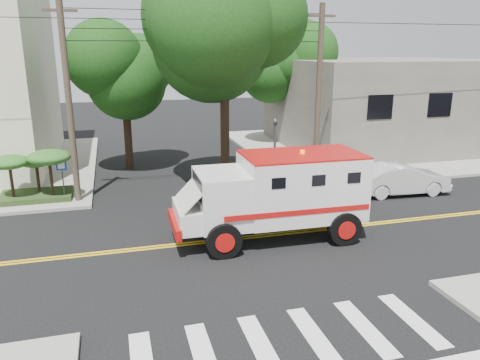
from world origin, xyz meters
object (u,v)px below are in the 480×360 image
object	(u,v)px
armored_truck	(278,191)
pedestrian_a	(298,161)
parked_sedan	(401,179)
pedestrian_b	(305,169)

from	to	relation	value
armored_truck	pedestrian_a	world-z (taller)	armored_truck
parked_sedan	pedestrian_b	xyz separation A→B (m)	(-4.02, 2.46, 0.17)
pedestrian_a	pedestrian_b	distance (m)	1.68
pedestrian_b	parked_sedan	bearing A→B (deg)	149.77
parked_sedan	pedestrian_b	bearing A→B (deg)	62.27
armored_truck	parked_sedan	xyz separation A→B (m)	(7.67, 3.55, -1.06)
armored_truck	pedestrian_b	bearing A→B (deg)	59.73
parked_sedan	pedestrian_a	size ratio (longest dim) A/B	2.93
pedestrian_a	pedestrian_b	size ratio (longest dim) A/B	1.01
armored_truck	pedestrian_b	distance (m)	7.09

